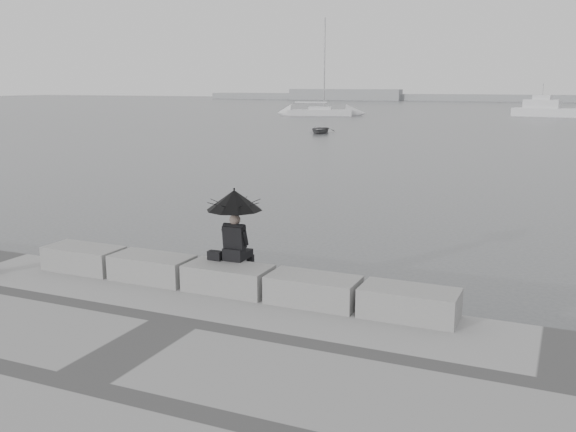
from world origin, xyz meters
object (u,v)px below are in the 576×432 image
at_px(seated_person, 234,209).
at_px(sailboat_left, 320,112).
at_px(dinghy, 320,130).
at_px(motor_cruiser, 549,110).

xyz_separation_m(seated_person, sailboat_left, (-25.93, 71.86, -1.47)).
xyz_separation_m(sailboat_left, dinghy, (11.27, -29.23, -0.23)).
xyz_separation_m(seated_person, motor_cruiser, (2.55, 81.57, -1.09)).
relative_size(sailboat_left, dinghy, 3.80).
xyz_separation_m(sailboat_left, motor_cruiser, (28.48, 9.72, 0.38)).
xyz_separation_m(seated_person, dinghy, (-14.66, 42.63, -1.69)).
bearing_deg(seated_person, motor_cruiser, 85.27).
distance_m(seated_person, sailboat_left, 76.41).
distance_m(motor_cruiser, dinghy, 42.58).
distance_m(sailboat_left, motor_cruiser, 30.09).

